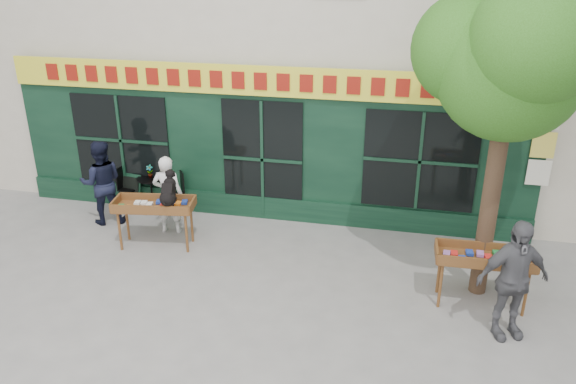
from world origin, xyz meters
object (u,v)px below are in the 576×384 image
object	(u,v)px
dog	(168,188)
man_right	(512,280)
woman	(168,195)
man_left	(102,183)
bistro_table	(151,187)
book_cart_right	(484,260)
book_cart_center	(154,208)

from	to	relation	value
dog	man_right	world-z (taller)	man_right
woman	man_left	xyz separation A→B (m)	(-1.53, 0.12, 0.08)
bistro_table	man_left	world-z (taller)	man_left
man_right	book_cart_right	bearing A→B (deg)	90.43
woman	book_cart_right	world-z (taller)	woman
dog	book_cart_right	size ratio (longest dim) A/B	0.40
woman	man_left	bearing A→B (deg)	-13.10
dog	man_left	xyz separation A→B (m)	(-1.88, 0.82, -0.38)
book_cart_right	bistro_table	size ratio (longest dim) A/B	1.99
dog	man_left	size ratio (longest dim) A/B	0.33
woman	dog	bearing A→B (deg)	107.96
man_right	man_left	bearing A→B (deg)	142.58
man_left	woman	bearing A→B (deg)	149.02
dog	woman	size ratio (longest dim) A/B	0.37
book_cart_right	bistro_table	bearing A→B (deg)	159.94
dog	bistro_table	xyz separation A→B (m)	(-1.18, 1.63, -0.75)
woman	bistro_table	bearing A→B (deg)	-56.78
man_right	man_left	size ratio (longest dim) A/B	1.04
woman	bistro_table	world-z (taller)	woman
book_cart_center	woman	distance (m)	0.65
book_cart_center	bistro_table	size ratio (longest dim) A/B	2.07
woman	man_right	world-z (taller)	man_right
book_cart_center	woman	bearing A→B (deg)	81.39
dog	book_cart_right	distance (m)	5.71
book_cart_center	bistro_table	bearing A→B (deg)	109.14
woman	book_cart_right	xyz separation A→B (m)	(6.00, -1.38, 0.00)
bistro_table	book_cart_center	bearing A→B (deg)	-62.25
book_cart_right	man_right	world-z (taller)	man_right
woman	man_left	size ratio (longest dim) A/B	0.91
man_right	bistro_table	distance (m)	7.77
book_cart_center	book_cart_right	size ratio (longest dim) A/B	1.04
book_cart_center	bistro_table	xyz separation A→B (m)	(-0.83, 1.58, -0.28)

